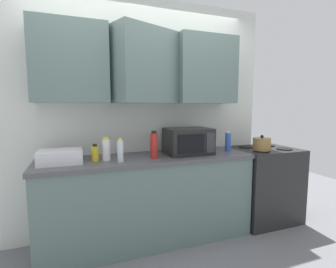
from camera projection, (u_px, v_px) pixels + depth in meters
name	position (u px, v px, depth m)	size (l,w,h in m)	color
wall_back_with_cabinets	(142.00, 92.00, 2.72)	(3.05, 0.57, 2.60)	silver
counter_run	(149.00, 198.00, 2.64)	(2.18, 0.63, 0.90)	slate
stove_range	(263.00, 184.00, 3.13)	(0.76, 0.64, 0.91)	black
kettle	(262.00, 144.00, 2.88)	(0.20, 0.20, 0.18)	olive
microwave	(188.00, 141.00, 2.72)	(0.48, 0.37, 0.28)	black
dish_rack	(60.00, 157.00, 2.29)	(0.38, 0.30, 0.12)	silver
bottle_blue_cleaner	(228.00, 142.00, 2.88)	(0.06, 0.06, 0.23)	#2D56B7
bottle_white_jar	(106.00, 149.00, 2.40)	(0.08, 0.08, 0.22)	white
bottle_red_sauce	(154.00, 145.00, 2.49)	(0.07, 0.07, 0.27)	red
bottle_clear_tall	(120.00, 151.00, 2.33)	(0.06, 0.06, 0.22)	silver
bottle_yellow_mustard	(95.00, 153.00, 2.38)	(0.07, 0.07, 0.16)	gold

